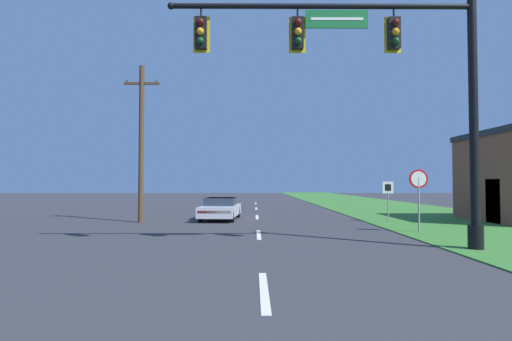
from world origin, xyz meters
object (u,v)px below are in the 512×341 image
object	(u,v)px
stop_sign	(419,186)
route_sign_post	(388,192)
car_ahead	(221,209)
utility_pole_near	(141,141)
signal_mast	(391,79)

from	to	relation	value
stop_sign	route_sign_post	size ratio (longest dim) A/B	1.23
car_ahead	route_sign_post	size ratio (longest dim) A/B	2.20
utility_pole_near	car_ahead	bearing A→B (deg)	21.54
car_ahead	utility_pole_near	world-z (taller)	utility_pole_near
signal_mast	car_ahead	size ratio (longest dim) A/B	2.11
signal_mast	route_sign_post	bearing A→B (deg)	72.09
car_ahead	stop_sign	bearing A→B (deg)	-34.76
car_ahead	utility_pole_near	xyz separation A→B (m)	(-3.94, -1.55, 3.55)
signal_mast	utility_pole_near	xyz separation A→B (m)	(-9.87, 8.50, -0.96)
signal_mast	car_ahead	world-z (taller)	signal_mast
car_ahead	route_sign_post	bearing A→B (deg)	-9.23
car_ahead	route_sign_post	distance (m)	8.89
car_ahead	signal_mast	bearing A→B (deg)	-59.47
signal_mast	route_sign_post	size ratio (longest dim) A/B	4.64
stop_sign	utility_pole_near	bearing A→B (deg)	160.80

